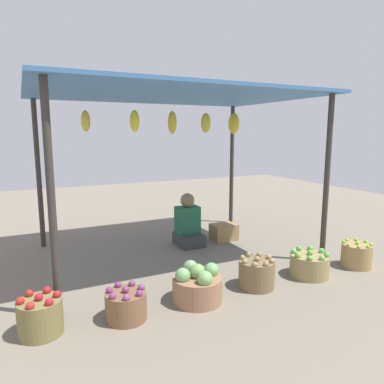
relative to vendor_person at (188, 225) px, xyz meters
The scene contains 10 objects.
ground_plane 0.51m from the vendor_person, 142.58° to the right, with size 14.00×14.00×0.00m, color slate.
market_stall_structure 1.77m from the vendor_person, 141.99° to the right, with size 3.55×2.54×2.17m.
vendor_person is the anchor object (origin of this frame).
basket_red_apples 2.67m from the vendor_person, 142.69° to the right, with size 0.36×0.36×0.36m.
basket_purple_onions 2.21m from the vendor_person, 129.91° to the right, with size 0.37×0.37×0.31m.
basket_cabbages 1.81m from the vendor_person, 112.38° to the right, with size 0.50×0.50×0.39m.
basket_potatoes 1.66m from the vendor_person, 88.71° to the right, with size 0.39×0.39×0.35m.
basket_green_apples 1.86m from the vendor_person, 65.22° to the right, with size 0.45×0.45×0.32m.
basket_limes 2.30m from the vendor_person, 48.55° to the right, with size 0.36×0.36×0.33m.
wooden_crate_near_vendor 0.63m from the vendor_person, ahead, with size 0.38×0.29×0.25m, color #98784E.
Camera 1 is at (-1.84, -4.35, 1.66)m, focal length 32.95 mm.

